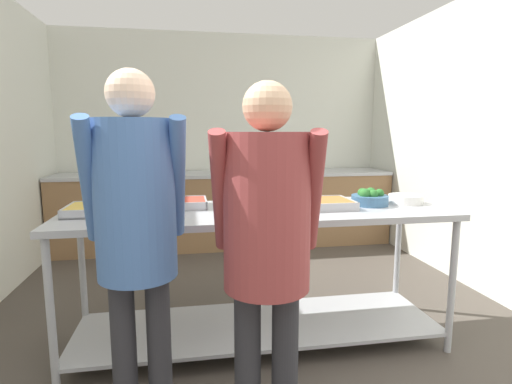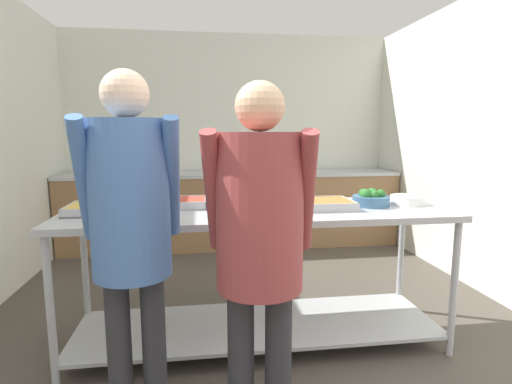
# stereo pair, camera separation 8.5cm
# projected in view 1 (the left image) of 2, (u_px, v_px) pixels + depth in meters

# --- Properties ---
(wall_rear) EXTENTS (4.24, 0.06, 2.65)m
(wall_rear) POSITION_uv_depth(u_px,v_px,m) (224.00, 139.00, 5.22)
(wall_rear) COLOR silver
(wall_rear) RESTS_ON ground_plane
(wall_right) EXTENTS (0.06, 4.32, 2.65)m
(wall_right) POSITION_uv_depth(u_px,v_px,m) (481.00, 142.00, 3.53)
(wall_right) COLOR silver
(wall_right) RESTS_ON ground_plane
(back_counter) EXTENTS (4.08, 0.65, 0.92)m
(back_counter) POSITION_uv_depth(u_px,v_px,m) (227.00, 209.00, 4.99)
(back_counter) COLOR olive
(back_counter) RESTS_ON ground_plane
(serving_counter) EXTENTS (2.48, 0.77, 0.92)m
(serving_counter) POSITION_uv_depth(u_px,v_px,m) (259.00, 254.00, 2.63)
(serving_counter) COLOR #ADAFB5
(serving_counter) RESTS_ON ground_plane
(serving_tray_vegetables) EXTENTS (0.38, 0.33, 0.05)m
(serving_tray_vegetables) POSITION_uv_depth(u_px,v_px,m) (99.00, 210.00, 2.46)
(serving_tray_vegetables) COLOR #ADAFB5
(serving_tray_vegetables) RESTS_ON serving_counter
(serving_tray_greens) EXTENTS (0.44, 0.29, 0.05)m
(serving_tray_greens) POSITION_uv_depth(u_px,v_px,m) (173.00, 204.00, 2.65)
(serving_tray_greens) COLOR #ADAFB5
(serving_tray_greens) RESTS_ON serving_counter
(sauce_pan) EXTENTS (0.46, 0.32, 0.10)m
(sauce_pan) POSITION_uv_depth(u_px,v_px,m) (246.00, 198.00, 2.70)
(sauce_pan) COLOR #ADAFB5
(sauce_pan) RESTS_ON serving_counter
(serving_tray_roast) EXTENTS (0.42, 0.33, 0.05)m
(serving_tray_roast) POSITION_uv_depth(u_px,v_px,m) (319.00, 204.00, 2.65)
(serving_tray_roast) COLOR #ADAFB5
(serving_tray_roast) RESTS_ON serving_counter
(broccoli_bowl) EXTENTS (0.25, 0.25, 0.12)m
(broccoli_bowl) POSITION_uv_depth(u_px,v_px,m) (370.00, 198.00, 2.74)
(broccoli_bowl) COLOR #3D668C
(broccoli_bowl) RESTS_ON serving_counter
(plate_stack) EXTENTS (0.24, 0.24, 0.06)m
(plate_stack) POSITION_uv_depth(u_px,v_px,m) (405.00, 199.00, 2.81)
(plate_stack) COLOR white
(plate_stack) RESTS_ON serving_counter
(guest_serving_left) EXTENTS (0.52, 0.38, 1.63)m
(guest_serving_left) POSITION_uv_depth(u_px,v_px,m) (267.00, 230.00, 1.73)
(guest_serving_left) COLOR #2D2D33
(guest_serving_left) RESTS_ON ground_plane
(guest_serving_right) EXTENTS (0.47, 0.36, 1.68)m
(guest_serving_right) POSITION_uv_depth(u_px,v_px,m) (136.00, 217.00, 1.78)
(guest_serving_right) COLOR #2D2D33
(guest_serving_right) RESTS_ON ground_plane
(water_bottle) EXTENTS (0.08, 0.08, 0.22)m
(water_bottle) POSITION_uv_depth(u_px,v_px,m) (132.00, 165.00, 4.79)
(water_bottle) COLOR silver
(water_bottle) RESTS_ON back_counter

